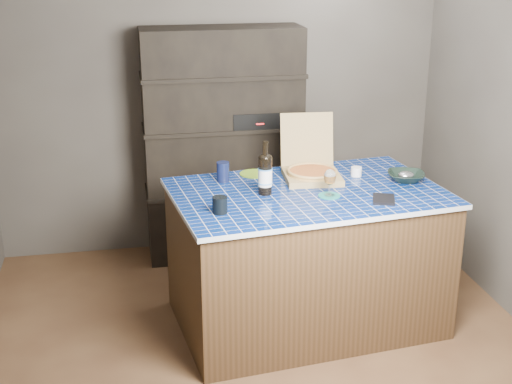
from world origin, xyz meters
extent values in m
plane|color=brown|center=(0.00, 0.00, 0.00)|extent=(3.50, 3.50, 0.00)
plane|color=#534F48|center=(0.00, 1.75, 1.25)|extent=(3.50, 0.00, 3.50)
plane|color=#534F48|center=(0.00, -1.75, 1.25)|extent=(3.50, 0.00, 3.50)
cube|color=black|center=(0.00, 1.53, 0.90)|extent=(1.20, 0.40, 1.80)
cube|color=black|center=(0.25, 1.48, 1.12)|extent=(0.40, 0.32, 0.12)
cube|color=#432D1A|center=(0.36, 0.33, 0.44)|extent=(1.74, 1.21, 0.89)
cube|color=#051C54|center=(0.36, 0.33, 0.90)|extent=(1.79, 1.25, 0.03)
cube|color=#9D8251|center=(0.44, 0.54, 0.94)|extent=(0.38, 0.38, 0.04)
cube|color=#9D8251|center=(0.46, 0.76, 1.13)|extent=(0.36, 0.11, 0.35)
cylinder|color=#B2884A|center=(0.44, 0.54, 0.96)|extent=(0.33, 0.33, 0.01)
cylinder|color=maroon|center=(0.44, 0.54, 0.97)|extent=(0.29, 0.29, 0.01)
torus|color=#B2884A|center=(0.44, 0.54, 0.98)|extent=(0.33, 0.33, 0.02)
cylinder|color=black|center=(0.09, 0.33, 1.04)|extent=(0.08, 0.08, 0.23)
ellipsoid|color=black|center=(0.09, 0.33, 1.15)|extent=(0.08, 0.08, 0.05)
cylinder|color=black|center=(0.09, 0.33, 1.21)|extent=(0.03, 0.03, 0.09)
cylinder|color=white|center=(0.09, 0.33, 1.02)|extent=(0.09, 0.09, 0.11)
cylinder|color=#4391E6|center=(0.09, 0.33, 0.99)|extent=(0.09, 0.09, 0.01)
cylinder|color=#4391E6|center=(0.09, 0.33, 1.08)|extent=(0.09, 0.09, 0.01)
cylinder|color=#16756C|center=(0.46, 0.21, 0.92)|extent=(0.14, 0.14, 0.01)
cylinder|color=white|center=(0.46, 0.21, 0.93)|extent=(0.07, 0.07, 0.00)
cylinder|color=white|center=(0.46, 0.21, 0.96)|extent=(0.01, 0.01, 0.07)
ellipsoid|color=white|center=(0.46, 0.21, 1.04)|extent=(0.07, 0.07, 0.10)
cylinder|color=#BA6F1D|center=(0.46, 0.21, 1.03)|extent=(0.06, 0.06, 0.05)
cylinder|color=white|center=(0.46, 0.21, 1.06)|extent=(0.06, 0.06, 0.02)
cylinder|color=black|center=(-0.24, 0.06, 0.97)|extent=(0.09, 0.09, 0.10)
cube|color=black|center=(0.77, 0.08, 0.93)|extent=(0.18, 0.21, 0.01)
imported|color=black|center=(1.04, 0.40, 0.95)|extent=(0.29, 0.29, 0.06)
ellipsoid|color=silver|center=(1.04, 0.40, 0.96)|extent=(0.11, 0.09, 0.05)
cylinder|color=white|center=(0.75, 0.56, 0.95)|extent=(0.07, 0.07, 0.06)
cylinder|color=black|center=(-0.13, 0.61, 0.98)|extent=(0.08, 0.08, 0.13)
cylinder|color=#77A723|center=(0.09, 0.72, 0.92)|extent=(0.20, 0.20, 0.01)
camera|label=1|loc=(-0.75, -3.74, 2.40)|focal=50.00mm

